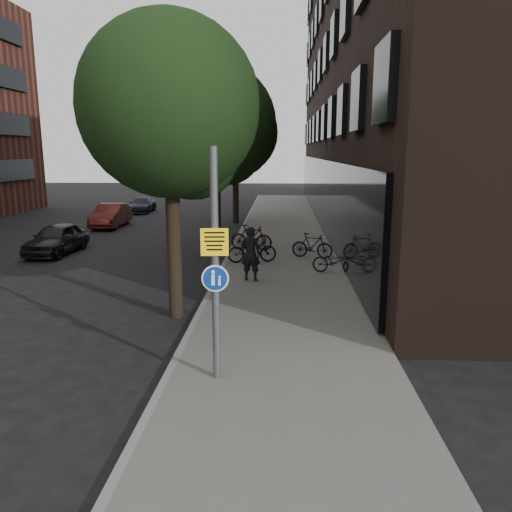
# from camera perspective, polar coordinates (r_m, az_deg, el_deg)

# --- Properties ---
(ground) EXTENTS (120.00, 120.00, 0.00)m
(ground) POSITION_cam_1_polar(r_m,az_deg,el_deg) (8.92, 1.92, -16.53)
(ground) COLOR black
(ground) RESTS_ON ground
(sidewalk) EXTENTS (4.50, 60.00, 0.12)m
(sidewalk) POSITION_cam_1_polar(r_m,az_deg,el_deg) (18.33, 3.23, -1.32)
(sidewalk) COLOR #5E5C57
(sidewalk) RESTS_ON ground
(curb_edge) EXTENTS (0.15, 60.00, 0.13)m
(curb_edge) POSITION_cam_1_polar(r_m,az_deg,el_deg) (18.45, -3.78, -1.23)
(curb_edge) COLOR slate
(curb_edge) RESTS_ON ground
(building_right_dark_brick) EXTENTS (12.00, 40.00, 18.00)m
(building_right_dark_brick) POSITION_cam_1_polar(r_m,az_deg,el_deg) (31.36, 19.56, 19.97)
(building_right_dark_brick) COLOR black
(building_right_dark_brick) RESTS_ON ground
(street_tree_near) EXTENTS (4.40, 4.40, 7.50)m
(street_tree_near) POSITION_cam_1_polar(r_m,az_deg,el_deg) (12.79, -9.39, 15.62)
(street_tree_near) COLOR black
(street_tree_near) RESTS_ON ground
(street_tree_mid) EXTENTS (5.00, 5.00, 7.80)m
(street_tree_mid) POSITION_cam_1_polar(r_m,az_deg,el_deg) (21.17, -4.44, 14.21)
(street_tree_mid) COLOR black
(street_tree_mid) RESTS_ON ground
(street_tree_far) EXTENTS (5.00, 5.00, 7.80)m
(street_tree_far) POSITION_cam_1_polar(r_m,az_deg,el_deg) (30.11, -2.23, 13.54)
(street_tree_far) COLOR black
(street_tree_far) RESTS_ON ground
(signpost) EXTENTS (0.49, 0.14, 4.21)m
(signpost) POSITION_cam_1_polar(r_m,az_deg,el_deg) (8.89, -4.68, -1.14)
(signpost) COLOR #595B5E
(signpost) RESTS_ON sidewalk
(pedestrian) EXTENTS (0.72, 0.55, 1.77)m
(pedestrian) POSITION_cam_1_polar(r_m,az_deg,el_deg) (16.06, -0.62, 0.26)
(pedestrian) COLOR black
(pedestrian) RESTS_ON sidewalk
(parked_bike_facade_near) EXTENTS (1.71, 1.08, 0.85)m
(parked_bike_facade_near) POSITION_cam_1_polar(r_m,az_deg,el_deg) (17.31, 9.07, -0.60)
(parked_bike_facade_near) COLOR black
(parked_bike_facade_near) RESTS_ON sidewalk
(parked_bike_facade_far) EXTENTS (1.70, 0.89, 0.98)m
(parked_bike_facade_far) POSITION_cam_1_polar(r_m,az_deg,el_deg) (19.70, 6.44, 1.19)
(parked_bike_facade_far) COLOR black
(parked_bike_facade_far) RESTS_ON sidewalk
(parked_bike_curb_near) EXTENTS (1.95, 1.03, 0.97)m
(parked_bike_curb_near) POSITION_cam_1_polar(r_m,az_deg,el_deg) (18.81, -0.46, 0.74)
(parked_bike_curb_near) COLOR black
(parked_bike_curb_near) RESTS_ON sidewalk
(parked_bike_curb_far) EXTENTS (1.86, 0.88, 1.08)m
(parked_bike_curb_far) POSITION_cam_1_polar(r_m,az_deg,el_deg) (21.13, -0.54, 2.13)
(parked_bike_curb_far) COLOR black
(parked_bike_curb_far) RESTS_ON sidewalk
(parked_car_near) EXTENTS (1.71, 3.82, 1.28)m
(parked_car_near) POSITION_cam_1_polar(r_m,az_deg,el_deg) (22.59, -21.82, 1.85)
(parked_car_near) COLOR black
(parked_car_near) RESTS_ON ground
(parked_car_mid) EXTENTS (1.48, 4.02, 1.31)m
(parked_car_mid) POSITION_cam_1_polar(r_m,az_deg,el_deg) (29.62, -16.26, 4.46)
(parked_car_mid) COLOR #521A17
(parked_car_mid) RESTS_ON ground
(parked_car_far) EXTENTS (1.59, 3.69, 1.06)m
(parked_car_far) POSITION_cam_1_polar(r_m,az_deg,el_deg) (36.43, -12.93, 5.74)
(parked_car_far) COLOR #1C1F33
(parked_car_far) RESTS_ON ground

